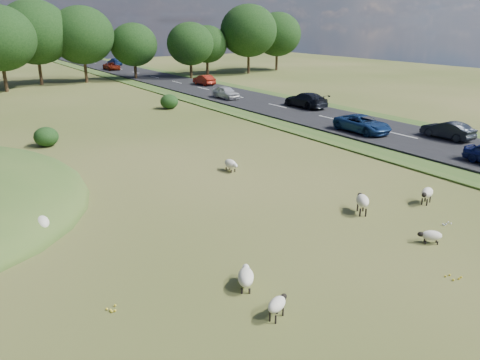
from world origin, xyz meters
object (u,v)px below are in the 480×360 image
(car_3, at_px, (226,92))
(sheep_5, at_px, (277,304))
(car_5, at_px, (306,100))
(sheep_2, at_px, (246,277))
(sheep_4, at_px, (431,235))
(sheep_6, at_px, (362,201))
(car_4, at_px, (363,124))
(sheep_0, at_px, (427,193))
(sheep_3, at_px, (42,222))
(car_7, at_px, (204,80))
(sheep_1, at_px, (231,164))
(car_0, at_px, (115,62))
(car_6, at_px, (112,66))
(car_1, at_px, (448,130))

(car_3, bearing_deg, sheep_5, -119.73)
(car_5, bearing_deg, sheep_2, 45.59)
(sheep_4, bearing_deg, sheep_2, 31.57)
(sheep_6, distance_m, car_4, 16.78)
(sheep_0, distance_m, car_3, 34.26)
(sheep_3, bearing_deg, sheep_0, -108.36)
(car_4, xyz_separation_m, car_7, (3.80, 32.79, 0.01))
(sheep_1, bearing_deg, sheep_6, 12.42)
(sheep_0, height_order, sheep_6, sheep_6)
(sheep_5, xyz_separation_m, car_0, (24.70, 85.34, 0.44))
(car_3, height_order, car_6, car_3)
(sheep_6, xyz_separation_m, car_0, (16.16, 80.95, 0.27))
(sheep_1, relative_size, sheep_6, 0.99)
(car_3, relative_size, car_7, 0.98)
(car_6, bearing_deg, sheep_6, -99.77)
(sheep_2, height_order, sheep_3, sheep_3)
(sheep_5, bearing_deg, car_0, 50.28)
(sheep_2, relative_size, car_7, 0.30)
(sheep_1, height_order, sheep_4, sheep_1)
(car_1, xyz_separation_m, car_6, (-3.80, 65.47, -0.02))
(sheep_0, relative_size, sheep_4, 1.27)
(car_0, bearing_deg, sheep_0, 81.34)
(sheep_0, relative_size, car_7, 0.29)
(sheep_0, relative_size, car_4, 0.25)
(car_4, bearing_deg, car_6, 90.00)
(car_6, bearing_deg, car_3, -90.00)
(car_7, bearing_deg, sheep_0, 74.53)
(car_7, bearing_deg, sheep_6, 69.90)
(car_3, distance_m, car_7, 12.53)
(sheep_6, xyz_separation_m, car_1, (16.16, 6.27, 0.25))
(sheep_1, bearing_deg, car_1, 82.94)
(sheep_4, xyz_separation_m, sheep_6, (0.03, 3.82, 0.30))
(sheep_1, xyz_separation_m, car_4, (14.03, 2.25, 0.47))
(sheep_5, distance_m, car_4, 26.17)
(sheep_3, bearing_deg, car_5, -56.97)
(sheep_1, height_order, sheep_6, sheep_6)
(car_1, height_order, car_7, car_7)
(sheep_5, relative_size, car_7, 0.25)
(car_1, relative_size, car_3, 0.98)
(car_0, bearing_deg, car_1, 90.00)
(car_0, height_order, car_3, car_3)
(sheep_2, relative_size, car_5, 0.24)
(car_1, bearing_deg, sheep_5, 23.33)
(sheep_4, xyz_separation_m, car_5, (16.18, 26.46, 0.65))
(car_1, distance_m, car_5, 16.37)
(car_0, bearing_deg, sheep_3, 68.57)
(car_6, bearing_deg, car_1, -86.68)
(sheep_4, height_order, car_5, car_5)
(sheep_6, distance_m, car_1, 17.33)
(sheep_6, height_order, car_6, car_6)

